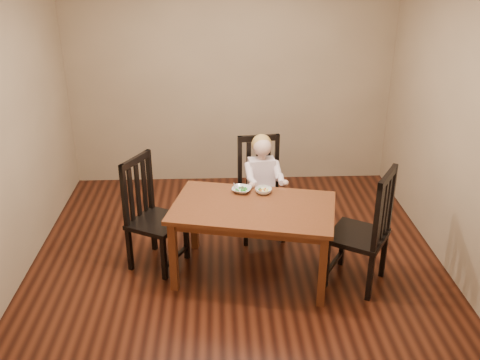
{
  "coord_description": "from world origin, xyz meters",
  "views": [
    {
      "loc": [
        -0.16,
        -4.49,
        2.88
      ],
      "look_at": [
        0.04,
        0.25,
        0.75
      ],
      "focal_mm": 40.0,
      "sensor_mm": 36.0,
      "label": 1
    }
  ],
  "objects_px": {
    "toddler": "(262,178)",
    "chair_child": "(260,189)",
    "dining_table": "(253,214)",
    "chair_right": "(365,231)",
    "bowl_peas": "(242,190)",
    "bowl_veg": "(263,191)",
    "chair_left": "(152,215)"
  },
  "relations": [
    {
      "from": "chair_right",
      "to": "chair_child",
      "type": "bearing_deg",
      "value": 72.94
    },
    {
      "from": "chair_left",
      "to": "chair_right",
      "type": "relative_size",
      "value": 0.96
    },
    {
      "from": "chair_left",
      "to": "toddler",
      "type": "height_order",
      "value": "chair_left"
    },
    {
      "from": "chair_child",
      "to": "toddler",
      "type": "xyz_separation_m",
      "value": [
        0.01,
        -0.05,
        0.16
      ]
    },
    {
      "from": "toddler",
      "to": "bowl_veg",
      "type": "height_order",
      "value": "toddler"
    },
    {
      "from": "dining_table",
      "to": "bowl_peas",
      "type": "bearing_deg",
      "value": 107.0
    },
    {
      "from": "dining_table",
      "to": "bowl_veg",
      "type": "distance_m",
      "value": 0.3
    },
    {
      "from": "dining_table",
      "to": "toddler",
      "type": "height_order",
      "value": "toddler"
    },
    {
      "from": "chair_left",
      "to": "bowl_peas",
      "type": "relative_size",
      "value": 6.06
    },
    {
      "from": "dining_table",
      "to": "bowl_peas",
      "type": "height_order",
      "value": "bowl_peas"
    },
    {
      "from": "bowl_veg",
      "to": "toddler",
      "type": "bearing_deg",
      "value": 87.23
    },
    {
      "from": "dining_table",
      "to": "bowl_veg",
      "type": "xyz_separation_m",
      "value": [
        0.11,
        0.26,
        0.11
      ]
    },
    {
      "from": "chair_left",
      "to": "dining_table",
      "type": "bearing_deg",
      "value": 103.59
    },
    {
      "from": "chair_right",
      "to": "toddler",
      "type": "bearing_deg",
      "value": 74.31
    },
    {
      "from": "bowl_peas",
      "to": "bowl_veg",
      "type": "bearing_deg",
      "value": -10.29
    },
    {
      "from": "chair_child",
      "to": "bowl_peas",
      "type": "distance_m",
      "value": 0.59
    },
    {
      "from": "chair_left",
      "to": "chair_right",
      "type": "xyz_separation_m",
      "value": [
        1.92,
        -0.43,
        0.02
      ]
    },
    {
      "from": "dining_table",
      "to": "toddler",
      "type": "bearing_deg",
      "value": 79.55
    },
    {
      "from": "toddler",
      "to": "chair_child",
      "type": "bearing_deg",
      "value": -90.0
    },
    {
      "from": "bowl_peas",
      "to": "bowl_veg",
      "type": "distance_m",
      "value": 0.21
    },
    {
      "from": "toddler",
      "to": "chair_right",
      "type": "bearing_deg",
      "value": 125.37
    },
    {
      "from": "toddler",
      "to": "dining_table",
      "type": "bearing_deg",
      "value": 72.57
    },
    {
      "from": "chair_child",
      "to": "chair_left",
      "type": "height_order",
      "value": "chair_left"
    },
    {
      "from": "chair_child",
      "to": "toddler",
      "type": "bearing_deg",
      "value": 90.0
    },
    {
      "from": "chair_right",
      "to": "bowl_peas",
      "type": "xyz_separation_m",
      "value": [
        -1.07,
        0.48,
        0.2
      ]
    },
    {
      "from": "toddler",
      "to": "bowl_peas",
      "type": "relative_size",
      "value": 3.39
    },
    {
      "from": "chair_right",
      "to": "dining_table",
      "type": "bearing_deg",
      "value": 110.96
    },
    {
      "from": "chair_child",
      "to": "chair_left",
      "type": "distance_m",
      "value": 1.2
    },
    {
      "from": "chair_left",
      "to": "toddler",
      "type": "distance_m",
      "value": 1.19
    },
    {
      "from": "chair_right",
      "to": "chair_left",
      "type": "bearing_deg",
      "value": 109.38
    },
    {
      "from": "dining_table",
      "to": "chair_right",
      "type": "height_order",
      "value": "chair_right"
    },
    {
      "from": "chair_right",
      "to": "toddler",
      "type": "xyz_separation_m",
      "value": [
        -0.84,
        0.92,
        0.12
      ]
    }
  ]
}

